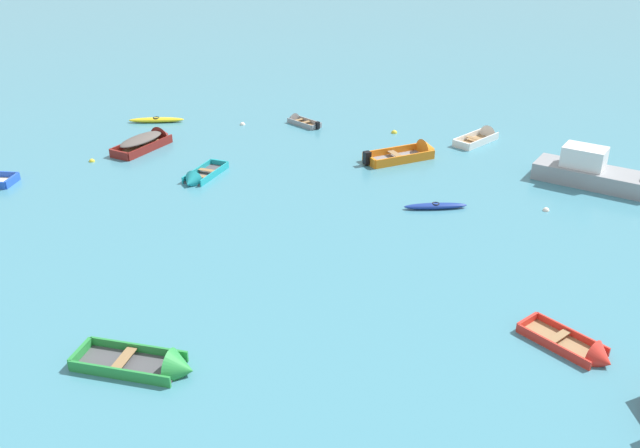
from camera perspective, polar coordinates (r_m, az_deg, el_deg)
The scene contains 14 objects.
motor_launch_grey_outer_left at distance 39.15m, azimuth 22.52°, elevation 3.87°, with size 6.67×5.28×2.38m.
rowboat_turquoise_back_row_center at distance 37.54m, azimuth -10.45°, elevation 3.76°, with size 2.36×3.70×1.09m.
rowboat_red_midfield_right at distance 25.00m, azimuth 21.28°, elevation -9.99°, with size 2.99×3.28×1.13m.
kayak_yellow_cluster_inner at distance 48.27m, azimuth -13.77°, elevation 8.49°, with size 3.78×0.81×0.36m.
rowboat_maroon_back_row_left at distance 43.58m, azimuth -14.32°, elevation 6.85°, with size 3.41×4.62×1.40m.
kayak_deep_blue_far_right at distance 34.19m, azimuth 9.52°, elevation 1.52°, with size 3.19×0.72×0.30m.
rowboat_orange_far_left at distance 40.86m, azimuth 7.75°, elevation 5.93°, with size 4.77×3.28×1.44m.
rowboat_white_far_back at distance 44.77m, azimuth 13.44°, elevation 7.20°, with size 3.47×3.43×1.15m.
rowboat_green_outer_right at distance 23.26m, azimuth -13.41°, elevation -11.62°, with size 4.34×2.30×1.30m.
rowboat_grey_near_left at distance 46.83m, azimuth -2.03°, elevation 8.66°, with size 2.56×2.60×0.86m.
mooring_buoy_between_boats_left at distance 42.03m, azimuth -18.79°, elevation 4.98°, with size 0.34×0.34×0.34m, color yellow.
mooring_buoy_near_foreground at distance 45.07m, azimuth 6.08°, elevation 7.62°, with size 0.39×0.39×0.39m, color yellow.
mooring_buoy_trailing at distance 46.76m, azimuth -6.70°, elevation 8.28°, with size 0.36×0.36×0.36m, color silver.
mooring_buoy_outer_edge at distance 35.36m, azimuth 18.29°, elevation 1.10°, with size 0.33×0.33×0.33m, color silver.
Camera 1 is at (-0.09, -3.68, 14.13)m, focal length 38.07 mm.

